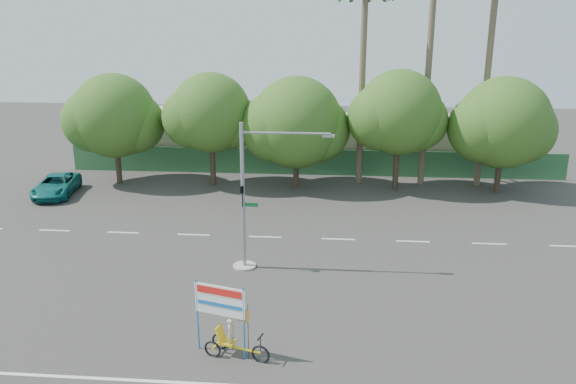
{
  "coord_description": "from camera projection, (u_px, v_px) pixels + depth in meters",
  "views": [
    {
      "loc": [
        1.65,
        -20.54,
        11.19
      ],
      "look_at": [
        -0.49,
        5.04,
        3.5
      ],
      "focal_mm": 35.0,
      "sensor_mm": 36.0,
      "label": 1
    }
  ],
  "objects": [
    {
      "name": "palm_tall",
      "position": [
        431.0,
        35.0,
        37.92
      ],
      "size": [
        3.73,
        3.79,
        17.45
      ],
      "color": "#70604C",
      "rests_on": "ground"
    },
    {
      "name": "pickup_truck",
      "position": [
        56.0,
        185.0,
        38.09
      ],
      "size": [
        3.15,
        5.35,
        1.4
      ],
      "primitive_type": "imported",
      "rotation": [
        0.0,
        0.0,
        0.17
      ],
      "color": "#0E6462",
      "rests_on": "ground"
    },
    {
      "name": "tree_right",
      "position": [
        398.0,
        115.0,
        38.15
      ],
      "size": [
        6.9,
        5.8,
        8.36
      ],
      "color": "#473828",
      "rests_on": "ground"
    },
    {
      "name": "traffic_signal",
      "position": [
        250.0,
        210.0,
        26.09
      ],
      "size": [
        4.72,
        1.1,
        7.0
      ],
      "color": "gray",
      "rests_on": "ground"
    },
    {
      "name": "tree_far_left",
      "position": [
        114.0,
        118.0,
        39.89
      ],
      "size": [
        7.14,
        6.0,
        7.96
      ],
      "color": "#473828",
      "rests_on": "ground"
    },
    {
      "name": "palm_mid",
      "position": [
        490.0,
        52.0,
        37.91
      ],
      "size": [
        3.73,
        3.79,
        15.45
      ],
      "color": "#70604C",
      "rests_on": "ground"
    },
    {
      "name": "tree_far_right",
      "position": [
        503.0,
        126.0,
        37.76
      ],
      "size": [
        7.38,
        6.2,
        7.94
      ],
      "color": "#473828",
      "rests_on": "ground"
    },
    {
      "name": "fence",
      "position": [
        312.0,
        162.0,
        43.18
      ],
      "size": [
        38.0,
        0.08,
        2.0
      ],
      "primitive_type": "cube",
      "color": "#336B3D",
      "rests_on": "ground"
    },
    {
      "name": "trike_billboard",
      "position": [
        228.0,
        327.0,
        19.47
      ],
      "size": [
        2.71,
        1.09,
        2.76
      ],
      "rotation": [
        0.0,
        0.0,
        -0.28
      ],
      "color": "black",
      "rests_on": "ground"
    },
    {
      "name": "building_right",
      "position": [
        411.0,
        142.0,
        46.61
      ],
      "size": [
        14.0,
        8.0,
        3.6
      ],
      "primitive_type": "cube",
      "color": "beige",
      "rests_on": "ground"
    },
    {
      "name": "tree_left",
      "position": [
        210.0,
        116.0,
        39.24
      ],
      "size": [
        6.66,
        5.6,
        8.07
      ],
      "color": "#473828",
      "rests_on": "ground"
    },
    {
      "name": "ground",
      "position": [
        290.0,
        309.0,
        22.95
      ],
      "size": [
        120.0,
        120.0,
        0.0
      ],
      "primitive_type": "plane",
      "color": "#33302D",
      "rests_on": "ground"
    },
    {
      "name": "tree_center",
      "position": [
        296.0,
        125.0,
        38.93
      ],
      "size": [
        7.62,
        6.4,
        7.85
      ],
      "color": "#473828",
      "rests_on": "ground"
    },
    {
      "name": "building_left",
      "position": [
        198.0,
        136.0,
        47.99
      ],
      "size": [
        12.0,
        8.0,
        4.0
      ],
      "primitive_type": "cube",
      "color": "beige",
      "rests_on": "ground"
    },
    {
      "name": "palm_short",
      "position": [
        363.0,
        59.0,
        38.74
      ],
      "size": [
        3.73,
        3.79,
        14.45
      ],
      "color": "#70604C",
      "rests_on": "ground"
    }
  ]
}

